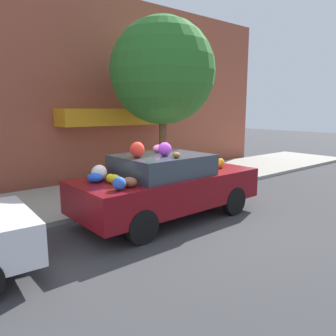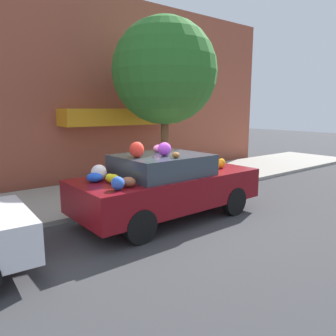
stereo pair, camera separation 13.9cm
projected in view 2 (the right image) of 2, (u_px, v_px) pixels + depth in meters
name	position (u px, v px, depth m)	size (l,w,h in m)	color
ground_plane	(169.00, 218.00, 7.45)	(60.00, 60.00, 0.00)	#38383A
sidewalk_curb	(111.00, 192.00, 9.52)	(24.00, 3.20, 0.11)	#9E998E
building_facade	(77.00, 89.00, 10.73)	(18.00, 1.20, 6.26)	#9E4C38
street_tree	(165.00, 72.00, 9.75)	(3.14, 3.14, 5.00)	brown
fire_hydrant	(128.00, 186.00, 8.53)	(0.20, 0.20, 0.70)	gold
art_car	(166.00, 184.00, 7.30)	(4.27, 1.86, 1.78)	maroon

